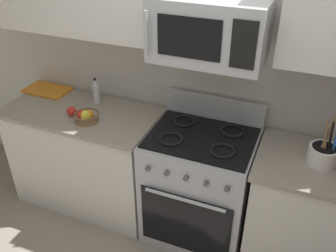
% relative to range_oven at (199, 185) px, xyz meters
% --- Properties ---
extents(wall_back, '(8.00, 0.10, 2.60)m').
position_rel_range_oven_xyz_m(wall_back, '(0.00, 0.38, 0.83)').
color(wall_back, beige).
rests_on(wall_back, ground).
extents(counter_left, '(1.23, 0.63, 0.91)m').
position_rel_range_oven_xyz_m(counter_left, '(-1.01, -0.00, -0.02)').
color(counter_left, silver).
rests_on(counter_left, ground).
extents(range_oven, '(0.76, 0.67, 1.09)m').
position_rel_range_oven_xyz_m(range_oven, '(0.00, 0.00, 0.00)').
color(range_oven, '#B2B5BA').
rests_on(range_oven, ground).
extents(counter_right, '(0.84, 0.63, 0.91)m').
position_rel_range_oven_xyz_m(counter_right, '(0.81, -0.00, -0.02)').
color(counter_right, silver).
rests_on(counter_right, ground).
extents(microwave, '(0.69, 0.44, 0.38)m').
position_rel_range_oven_xyz_m(microwave, '(-0.00, 0.03, 1.20)').
color(microwave, '#B2B5BA').
extents(utensil_crock, '(0.18, 0.18, 0.33)m').
position_rel_range_oven_xyz_m(utensil_crock, '(0.79, 0.00, 0.51)').
color(utensil_crock, white).
rests_on(utensil_crock, counter_right).
extents(fruit_basket, '(0.19, 0.19, 0.10)m').
position_rel_range_oven_xyz_m(fruit_basket, '(-0.87, -0.12, 0.48)').
color(fruit_basket, brown).
rests_on(fruit_basket, counter_left).
extents(apple_loose, '(0.07, 0.07, 0.07)m').
position_rel_range_oven_xyz_m(apple_loose, '(-1.03, -0.09, 0.47)').
color(apple_loose, red).
rests_on(apple_loose, counter_left).
extents(cutting_board, '(0.39, 0.24, 0.02)m').
position_rel_range_oven_xyz_m(cutting_board, '(-1.48, 0.19, 0.44)').
color(cutting_board, orange).
rests_on(cutting_board, counter_left).
extents(bottle_vinegar, '(0.05, 0.05, 0.21)m').
position_rel_range_oven_xyz_m(bottle_vinegar, '(-0.96, 0.17, 0.53)').
color(bottle_vinegar, silver).
rests_on(bottle_vinegar, counter_left).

